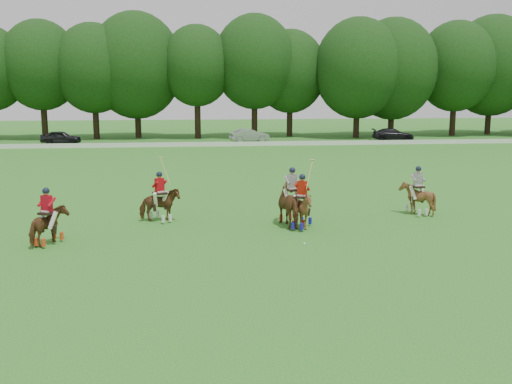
{
  "coord_description": "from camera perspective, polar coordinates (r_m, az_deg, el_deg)",
  "views": [
    {
      "loc": [
        -0.93,
        -18.81,
        5.57
      ],
      "look_at": [
        1.73,
        4.2,
        1.4
      ],
      "focal_mm": 40.0,
      "sensor_mm": 36.0,
      "label": 1
    }
  ],
  "objects": [
    {
      "name": "boundary_rail",
      "position": [
        57.07,
        -5.64,
        4.77
      ],
      "size": [
        120.0,
        0.1,
        0.44
      ],
      "primitive_type": "cube",
      "color": "white",
      "rests_on": "ground"
    },
    {
      "name": "polo_red_a",
      "position": [
        22.01,
        -20.07,
        -3.09
      ],
      "size": [
        1.36,
        1.79,
        2.11
      ],
      "color": "#532C16",
      "rests_on": "ground"
    },
    {
      "name": "car_left",
      "position": [
        62.95,
        -18.92,
        5.2
      ],
      "size": [
        4.08,
        1.73,
        1.38
      ],
      "primitive_type": "imported",
      "rotation": [
        0.0,
        0.0,
        1.55
      ],
      "color": "black",
      "rests_on": "ground"
    },
    {
      "name": "car_mid",
      "position": [
        61.83,
        -0.67,
        5.68
      ],
      "size": [
        4.45,
        2.33,
        1.4
      ],
      "primitive_type": "imported",
      "rotation": [
        0.0,
        0.0,
        1.78
      ],
      "color": "#A0A0A5",
      "rests_on": "ground"
    },
    {
      "name": "polo_red_b",
      "position": [
        24.66,
        -9.57,
        -1.21
      ],
      "size": [
        1.84,
        1.78,
        2.69
      ],
      "color": "#532C16",
      "rests_on": "ground"
    },
    {
      "name": "polo_stripe_a",
      "position": [
        23.54,
        3.61,
        -1.26
      ],
      "size": [
        1.41,
        2.24,
        2.45
      ],
      "color": "#532C16",
      "rests_on": "ground"
    },
    {
      "name": "polo_red_c",
      "position": [
        23.12,
        4.61,
        -1.74
      ],
      "size": [
        1.75,
        1.81,
        2.78
      ],
      "color": "#532C16",
      "rests_on": "ground"
    },
    {
      "name": "polo_ball",
      "position": [
        20.87,
        4.85,
        -5.18
      ],
      "size": [
        0.09,
        0.09,
        0.09
      ],
      "primitive_type": "sphere",
      "color": "white",
      "rests_on": "ground"
    },
    {
      "name": "car_right",
      "position": [
        65.47,
        13.53,
        5.62
      ],
      "size": [
        4.81,
        2.59,
        1.33
      ],
      "primitive_type": "imported",
      "rotation": [
        0.0,
        0.0,
        1.4
      ],
      "color": "black",
      "rests_on": "ground"
    },
    {
      "name": "tree_line",
      "position": [
        66.92,
        -5.69,
        12.43
      ],
      "size": [
        117.98,
        14.32,
        14.75
      ],
      "color": "black",
      "rests_on": "ground"
    },
    {
      "name": "polo_stripe_b",
      "position": [
        26.64,
        15.8,
        -0.54
      ],
      "size": [
        1.38,
        1.5,
        2.21
      ],
      "color": "#532C16",
      "rests_on": "ground"
    },
    {
      "name": "ground",
      "position": [
        19.64,
        -3.62,
        -6.29
      ],
      "size": [
        180.0,
        180.0,
        0.0
      ],
      "primitive_type": "plane",
      "color": "#26691E",
      "rests_on": "ground"
    }
  ]
}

